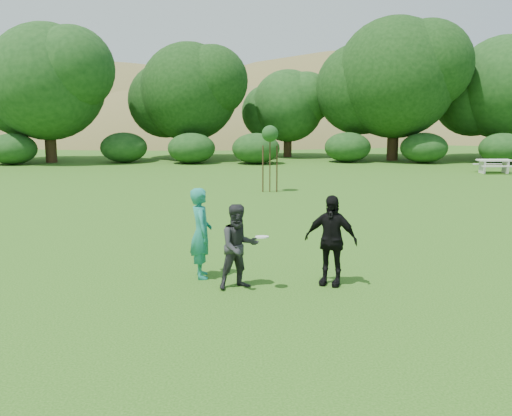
% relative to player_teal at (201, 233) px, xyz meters
% --- Properties ---
extents(ground, '(120.00, 120.00, 0.00)m').
position_rel_player_teal_xyz_m(ground, '(1.22, -0.74, -0.97)').
color(ground, '#19470C').
rests_on(ground, ground).
extents(player_teal, '(0.58, 0.78, 1.93)m').
position_rel_player_teal_xyz_m(player_teal, '(0.00, 0.00, 0.00)').
color(player_teal, '#1C7E6C').
rests_on(player_teal, ground).
extents(player_grey, '(1.01, 0.91, 1.71)m').
position_rel_player_teal_xyz_m(player_grey, '(0.81, -0.78, -0.11)').
color(player_grey, '#27282A').
rests_on(player_grey, ground).
extents(player_black, '(1.18, 0.86, 1.86)m').
position_rel_player_teal_xyz_m(player_black, '(2.67, -0.58, -0.03)').
color(player_black, black).
rests_on(player_black, ground).
extents(frisbee, '(0.27, 0.27, 0.04)m').
position_rel_player_teal_xyz_m(frisbee, '(1.26, -0.95, 0.13)').
color(frisbee, white).
rests_on(frisbee, ground).
extents(sapling, '(0.70, 0.70, 2.85)m').
position_rel_player_teal_xyz_m(sapling, '(2.06, 12.44, 1.45)').
color(sapling, '#3C2917').
rests_on(sapling, ground).
extents(picnic_table, '(1.80, 1.48, 0.76)m').
position_rel_player_teal_xyz_m(picnic_table, '(14.81, 19.30, -0.45)').
color(picnic_table, silver).
rests_on(picnic_table, ground).
extents(hillside, '(150.00, 72.00, 52.00)m').
position_rel_player_teal_xyz_m(hillside, '(0.66, 67.71, -12.94)').
color(hillside, olive).
rests_on(hillside, ground).
extents(tree_row, '(53.92, 10.38, 9.62)m').
position_rel_player_teal_xyz_m(tree_row, '(4.45, 27.94, 3.91)').
color(tree_row, '#3A2616').
rests_on(tree_row, ground).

